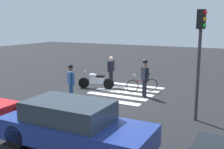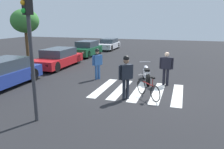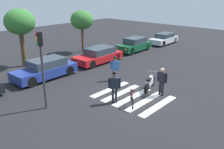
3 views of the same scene
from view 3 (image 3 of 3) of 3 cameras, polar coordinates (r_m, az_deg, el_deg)
name	(u,v)px [view 3 (image 3 of 3)]	position (r m, az deg, el deg)	size (l,w,h in m)	color
ground_plane	(133,97)	(14.84, 4.82, -5.24)	(60.00, 60.00, 0.00)	#232326
police_motorcycle	(150,82)	(15.98, 8.81, -1.83)	(2.01, 0.87, 1.02)	black
leaning_bicycle	(132,98)	(13.77, 4.64, -5.52)	(1.36, 1.22, 1.01)	black
officer_on_foot	(162,80)	(14.96, 11.56, -1.20)	(0.23, 0.69, 1.75)	black
officer_by_motorcycle	(115,84)	(13.65, 0.59, -2.30)	(0.53, 0.52, 1.90)	#1E232D
pedestrian_bystander	(115,66)	(17.15, 0.72, 1.91)	(0.56, 0.45, 1.77)	#2D5999
crosswalk_stripes	(133,97)	(14.84, 4.82, -5.22)	(3.35, 4.05, 0.01)	silver
car_blue_hatchback	(45,69)	(18.31, -15.27, 1.24)	(4.68, 1.86, 1.42)	black
car_red_convertible	(99,55)	(21.59, -3.17, 4.49)	(4.60, 1.93, 1.32)	black
car_green_compact	(134,45)	(25.67, 5.19, 6.92)	(4.07, 1.77, 1.41)	black
car_white_van	(164,39)	(29.80, 12.03, 8.17)	(4.07, 1.73, 1.25)	black
traffic_light_pole	(41,59)	(12.97, -16.16, 3.57)	(0.36, 0.31, 4.16)	#38383D
street_tree_mid	(20,23)	(21.22, -20.71, 11.26)	(2.43, 2.43, 4.72)	brown
street_tree_far	(82,20)	(24.99, -7.05, 12.46)	(2.26, 2.26, 4.22)	brown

